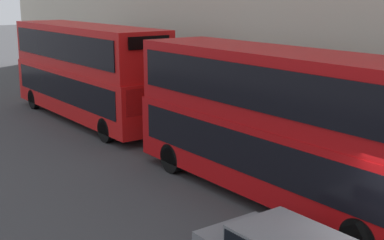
% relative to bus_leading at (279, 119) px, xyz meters
% --- Properties ---
extents(bus_leading, '(2.59, 10.67, 4.32)m').
position_rel_bus_leading_xyz_m(bus_leading, '(0.00, 0.00, 0.00)').
color(bus_leading, '#B20C0F').
rests_on(bus_leading, ground).
extents(bus_second_in_queue, '(2.59, 11.24, 4.45)m').
position_rel_bus_leading_xyz_m(bus_second_in_queue, '(0.00, 12.44, 0.07)').
color(bus_second_in_queue, red).
rests_on(bus_second_in_queue, ground).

